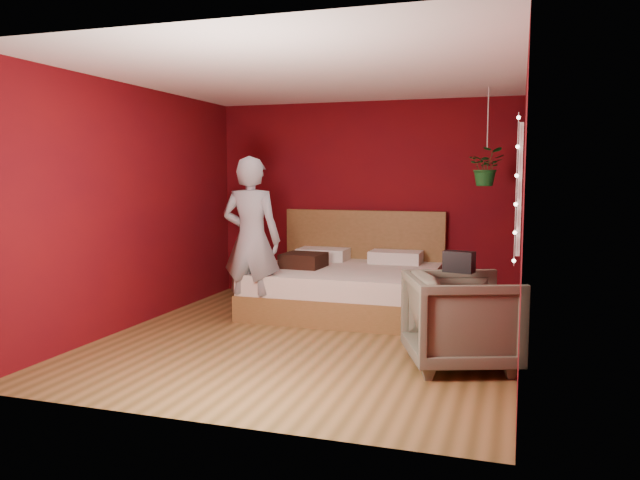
# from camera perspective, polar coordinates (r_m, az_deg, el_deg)

# --- Properties ---
(floor) EXTENTS (4.50, 4.50, 0.00)m
(floor) POSITION_cam_1_polar(r_m,az_deg,el_deg) (6.36, -0.96, -8.99)
(floor) COLOR olive
(floor) RESTS_ON ground
(room_walls) EXTENTS (4.04, 4.54, 2.62)m
(room_walls) POSITION_cam_1_polar(r_m,az_deg,el_deg) (6.14, -0.98, 6.32)
(room_walls) COLOR #5F0A0C
(room_walls) RESTS_ON ground
(window) EXTENTS (0.05, 0.97, 1.27)m
(window) POSITION_cam_1_polar(r_m,az_deg,el_deg) (6.72, 17.75, 4.48)
(window) COLOR white
(window) RESTS_ON room_walls
(fairy_lights) EXTENTS (0.04, 0.04, 1.45)m
(fairy_lights) POSITION_cam_1_polar(r_m,az_deg,el_deg) (6.19, 17.50, 4.38)
(fairy_lights) COLOR silver
(fairy_lights) RESTS_ON room_walls
(bed) EXTENTS (2.14, 1.82, 1.18)m
(bed) POSITION_cam_1_polar(r_m,az_deg,el_deg) (7.59, 2.60, -4.17)
(bed) COLOR brown
(bed) RESTS_ON ground
(person) EXTENTS (0.68, 0.46, 1.84)m
(person) POSITION_cam_1_polar(r_m,az_deg,el_deg) (6.96, -6.29, 0.00)
(person) COLOR gray
(person) RESTS_ON ground
(armchair) EXTENTS (1.14, 1.12, 0.81)m
(armchair) POSITION_cam_1_polar(r_m,az_deg,el_deg) (5.50, 12.81, -7.17)
(armchair) COLOR #5D5C49
(armchair) RESTS_ON ground
(handbag) EXTENTS (0.28, 0.19, 0.18)m
(handbag) POSITION_cam_1_polar(r_m,az_deg,el_deg) (5.46, 12.59, -1.95)
(handbag) COLOR black
(handbag) RESTS_ON armchair
(throw_pillow) EXTENTS (0.50, 0.50, 0.17)m
(throw_pillow) POSITION_cam_1_polar(r_m,az_deg,el_deg) (7.50, -1.51, -1.87)
(throw_pillow) COLOR black
(throw_pillow) RESTS_ON bed
(hanging_plant) EXTENTS (0.40, 0.35, 1.08)m
(hanging_plant) POSITION_cam_1_polar(r_m,az_deg,el_deg) (7.22, 14.99, 6.48)
(hanging_plant) COLOR silver
(hanging_plant) RESTS_ON room_walls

